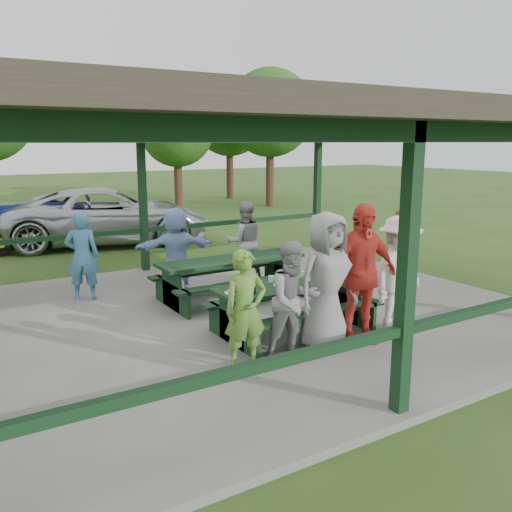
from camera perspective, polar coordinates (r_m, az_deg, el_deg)
ground at (r=9.05m, az=-3.01°, el=-6.81°), size 90.00×90.00×0.00m
concrete_slab at (r=9.03m, az=-3.01°, el=-6.51°), size 10.00×8.00×0.10m
pavilion_structure at (r=8.57m, az=-3.24°, el=13.68°), size 10.60×8.60×3.24m
picnic_table_near at (r=8.13m, az=3.86°, el=-4.78°), size 2.40×1.39×0.75m
picnic_table_far at (r=9.81m, az=-2.54°, el=-1.80°), size 2.71×1.39×0.75m
table_setting at (r=8.04m, az=3.38°, el=-2.65°), size 2.37×0.45×0.10m
contestant_green at (r=6.75m, az=-1.13°, el=-5.72°), size 0.60×0.44×1.52m
contestant_grey_left at (r=7.06m, az=3.99°, el=-4.71°), size 0.80×0.64×1.57m
contestant_grey_mid at (r=7.40m, az=7.43°, el=-2.66°), size 0.95×0.64×1.91m
contestant_red at (r=7.71m, az=10.90°, el=-1.86°), size 1.23×0.66×1.99m
contestant_white_fedora at (r=8.31m, az=14.79°, el=-1.80°), size 1.28×0.95×1.83m
spectator_lblue at (r=10.33m, az=-8.43°, el=0.67°), size 1.57×0.77×1.62m
spectator_blue at (r=10.16m, az=-17.83°, el=0.00°), size 0.68×0.57×1.61m
spectator_grey at (r=10.96m, az=-1.21°, el=1.52°), size 0.95×0.83×1.65m
pickup_truck at (r=16.20m, az=-15.27°, el=4.08°), size 6.26×3.99×1.61m
farm_trailer at (r=16.18m, az=-22.56°, el=2.94°), size 3.61×1.67×1.26m
tree_mid at (r=24.34m, az=-8.34°, el=12.94°), size 3.19×3.19×4.99m
tree_right at (r=24.92m, az=1.51°, el=14.81°), size 3.91×3.91×6.12m
tree_far_right at (r=28.43m, az=-2.83°, el=14.26°), size 3.83×3.83×5.98m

